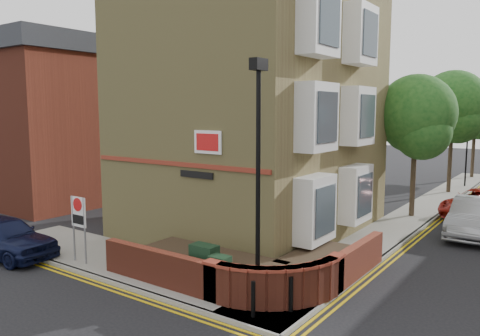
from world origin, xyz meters
name	(u,v)px	position (x,y,z in m)	size (l,w,h in m)	color
ground	(182,307)	(0.00, 0.00, 0.00)	(120.00, 120.00, 0.00)	black
pavement_corner	(134,264)	(-3.50, 1.50, 0.06)	(13.00, 3.00, 0.12)	gray
pavement_main	(422,209)	(2.00, 16.00, 0.06)	(2.00, 32.00, 0.12)	gray
kerb_side	(97,277)	(-3.50, 0.00, 0.06)	(13.00, 0.15, 0.12)	gray
kerb_main_near	(443,212)	(3.00, 16.00, 0.06)	(0.15, 32.00, 0.12)	gray
yellow_lines_side	(90,281)	(-3.50, -0.25, 0.01)	(13.00, 0.28, 0.01)	gold
yellow_lines_main	(448,214)	(3.25, 16.00, 0.01)	(0.28, 32.00, 0.01)	gold
corner_building	(259,84)	(-2.84, 8.00, 6.23)	(8.95, 10.40, 13.60)	tan
garden_wall	(237,279)	(0.00, 2.50, 0.00)	(6.80, 6.00, 1.20)	maroon
lamppost	(258,181)	(1.60, 1.20, 3.34)	(0.25, 0.50, 6.30)	black
utility_cabinet_large	(204,265)	(-0.30, 1.30, 0.72)	(0.80, 0.45, 1.20)	black
utility_cabinet_small	(220,275)	(0.50, 1.00, 0.67)	(0.55, 0.40, 1.10)	black
bollard_near	(253,299)	(2.00, 0.40, 0.57)	(0.11, 0.11, 0.90)	black
bollard_far	(291,294)	(2.60, 1.20, 0.57)	(0.11, 0.11, 0.90)	black
zone_sign	(79,217)	(-5.00, 0.50, 1.64)	(0.72, 0.07, 2.20)	slate
side_building	(82,120)	(-15.00, 8.00, 4.55)	(6.40, 10.40, 9.00)	maroon
tree_near	(416,120)	(2.00, 14.05, 4.70)	(3.64, 3.65, 6.70)	#382B1E
tree_mid	(453,109)	(2.00, 22.05, 5.20)	(4.03, 4.03, 7.42)	#382B1E
tree_far	(476,113)	(2.00, 30.05, 4.91)	(3.81, 3.81, 7.00)	#382B1E
traffic_light_assembly	(467,146)	(2.40, 25.00, 2.78)	(0.20, 0.16, 4.20)	black
navy_hatchback	(4,237)	(-7.96, -0.50, 0.73)	(1.73, 4.30, 1.46)	black
silver_car_near	(475,217)	(5.00, 12.21, 0.77)	(1.63, 4.69, 1.54)	gray
red_car_main	(480,204)	(4.63, 16.00, 0.67)	(2.21, 4.80, 1.33)	#9E1A11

